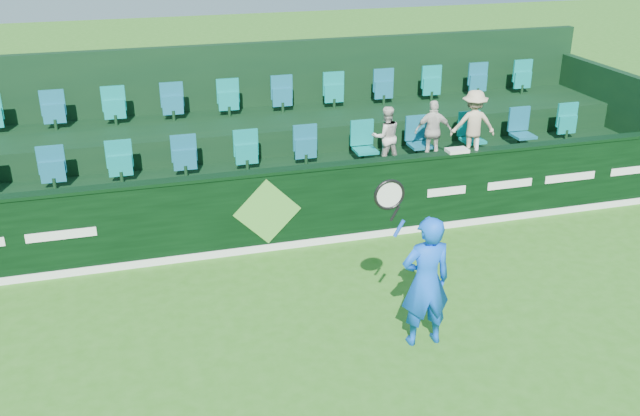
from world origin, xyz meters
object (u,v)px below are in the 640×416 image
object	(u,v)px
spectator_middle	(433,131)
spectator_left	(386,136)
tennis_player	(425,281)
towel	(457,150)
spectator_right	(473,124)
drinks_bottle	(477,145)

from	to	relation	value
spectator_middle	spectator_left	bearing A→B (deg)	14.08
tennis_player	towel	size ratio (longest dim) A/B	6.67
tennis_player	towel	distance (m)	3.75
spectator_left	towel	xyz separation A→B (m)	(0.85, -1.12, 0.03)
spectator_left	spectator_middle	size ratio (longest dim) A/B	0.97
tennis_player	spectator_left	world-z (taller)	tennis_player
spectator_right	drinks_bottle	distance (m)	1.23
towel	drinks_bottle	xyz separation A→B (m)	(0.36, 0.00, 0.07)
tennis_player	spectator_middle	bearing A→B (deg)	64.86
towel	drinks_bottle	distance (m)	0.37
drinks_bottle	towel	bearing A→B (deg)	180.00
spectator_left	towel	bearing A→B (deg)	126.75
spectator_right	towel	distance (m)	1.42
towel	tennis_player	bearing A→B (deg)	-121.49
spectator_middle	towel	bearing A→B (deg)	100.42
spectator_left	spectator_middle	xyz separation A→B (m)	(0.92, 0.00, 0.02)
tennis_player	towel	bearing A→B (deg)	58.51
spectator_left	towel	distance (m)	1.40
towel	drinks_bottle	world-z (taller)	drinks_bottle
tennis_player	drinks_bottle	world-z (taller)	tennis_player
spectator_left	spectator_middle	bearing A→B (deg)	179.69
tennis_player	spectator_middle	world-z (taller)	tennis_player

